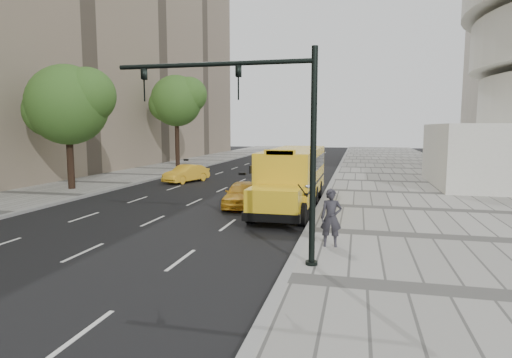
% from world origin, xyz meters
% --- Properties ---
extents(ground, '(140.00, 140.00, 0.00)m').
position_xyz_m(ground, '(0.00, 0.00, 0.00)').
color(ground, black).
rests_on(ground, ground).
extents(sidewalk_museum, '(12.00, 140.00, 0.15)m').
position_xyz_m(sidewalk_museum, '(12.00, 0.00, 0.07)').
color(sidewalk_museum, '#97958F').
rests_on(sidewalk_museum, ground).
extents(sidewalk_far, '(6.00, 140.00, 0.15)m').
position_xyz_m(sidewalk_far, '(-11.00, 0.00, 0.07)').
color(sidewalk_far, '#97958F').
rests_on(sidewalk_far, ground).
extents(curb_museum, '(0.30, 140.00, 0.15)m').
position_xyz_m(curb_museum, '(6.00, 0.00, 0.07)').
color(curb_museum, gray).
rests_on(curb_museum, ground).
extents(curb_far, '(0.30, 140.00, 0.15)m').
position_xyz_m(curb_far, '(-8.00, 0.00, 0.07)').
color(curb_far, gray).
rests_on(curb_far, ground).
extents(tree_b, '(5.78, 5.14, 8.18)m').
position_xyz_m(tree_b, '(-10.40, 2.19, 5.65)').
color(tree_b, black).
rests_on(tree_b, ground).
extents(tree_c, '(5.88, 5.23, 9.51)m').
position_xyz_m(tree_c, '(-10.40, 19.29, 6.94)').
color(tree_c, black).
rests_on(tree_c, ground).
extents(school_bus, '(2.96, 11.56, 3.19)m').
position_xyz_m(school_bus, '(4.50, 0.45, 1.76)').
color(school_bus, yellow).
rests_on(school_bus, ground).
extents(taxi_near, '(1.86, 4.07, 1.35)m').
position_xyz_m(taxi_near, '(1.96, -0.69, 0.68)').
color(taxi_near, yellow).
rests_on(taxi_near, ground).
extents(taxi_far, '(2.63, 4.26, 1.32)m').
position_xyz_m(taxi_far, '(-4.90, 8.19, 0.66)').
color(taxi_far, yellow).
rests_on(taxi_far, ground).
extents(pedestrian, '(0.74, 0.51, 1.96)m').
position_xyz_m(pedestrian, '(7.02, -7.83, 1.13)').
color(pedestrian, '#2D2B33').
rests_on(pedestrian, sidewalk_museum).
extents(traffic_signal, '(6.18, 0.36, 6.40)m').
position_xyz_m(traffic_signal, '(5.19, -9.95, 4.09)').
color(traffic_signal, black).
rests_on(traffic_signal, ground).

